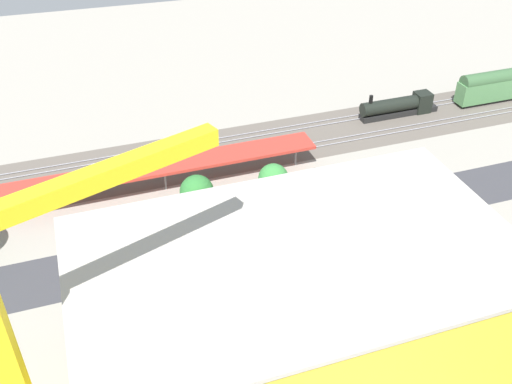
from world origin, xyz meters
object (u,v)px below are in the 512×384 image
at_px(parked_car_0, 410,218).
at_px(parked_car_4, 206,255).
at_px(platform_canopy_near, 164,166).
at_px(street_tree_1, 197,192).
at_px(street_tree_0, 273,179).
at_px(box_truck_1, 326,272).
at_px(passenger_coach, 496,85).
at_px(parked_car_5, 143,272).
at_px(parked_car_2, 307,239).
at_px(box_truck_0, 183,298).
at_px(traffic_light, 314,181).
at_px(construction_building, 293,344).
at_px(tower_crane, 36,380).
at_px(locomotive, 400,106).
at_px(box_truck_2, 130,310).
at_px(parked_car_3, 258,246).
at_px(parked_car_1, 356,227).

xyz_separation_m(parked_car_0, parked_car_4, (29.38, -0.47, 0.03)).
relative_size(platform_canopy_near, street_tree_1, 6.63).
bearing_deg(street_tree_0, box_truck_1, 95.64).
distance_m(passenger_coach, parked_car_5, 77.73).
distance_m(passenger_coach, parked_car_2, 57.99).
xyz_separation_m(platform_canopy_near, box_truck_0, (2.12, 25.03, -2.52)).
relative_size(street_tree_0, traffic_light, 1.16).
xyz_separation_m(street_tree_0, street_tree_1, (10.88, -0.66, -0.46)).
height_order(construction_building, tower_crane, tower_crane).
height_order(construction_building, traffic_light, construction_building).
bearing_deg(tower_crane, platform_canopy_near, -107.46).
bearing_deg(locomotive, street_tree_1, 25.60).
height_order(box_truck_2, traffic_light, traffic_light).
bearing_deg(parked_car_4, tower_crane, 59.88).
bearing_deg(platform_canopy_near, locomotive, -165.77).
relative_size(parked_car_4, parked_car_5, 1.16).
relative_size(locomotive, parked_car_0, 3.74).
bearing_deg(tower_crane, parked_car_2, -137.07).
relative_size(parked_car_3, construction_building, 0.13).
distance_m(locomotive, parked_car_0, 32.68).
height_order(parked_car_2, construction_building, construction_building).
bearing_deg(passenger_coach, box_truck_0, 28.31).
bearing_deg(construction_building, box_truck_0, -69.09).
bearing_deg(parked_car_4, street_tree_1, -95.92).
bearing_deg(street_tree_1, locomotive, -154.40).
distance_m(parked_car_0, parked_car_3, 22.38).
xyz_separation_m(parked_car_2, tower_crane, (30.83, 28.68, 18.30)).
bearing_deg(platform_canopy_near, parked_car_1, 143.21).
xyz_separation_m(locomotive, box_truck_1, (29.94, 37.23, -0.16)).
xyz_separation_m(platform_canopy_near, construction_building, (-5.15, 42.11, 6.33)).
relative_size(parked_car_5, traffic_light, 0.65).
relative_size(parked_car_1, tower_crane, 0.15).
bearing_deg(box_truck_1, parked_car_5, -18.82).
height_order(passenger_coach, parked_car_4, passenger_coach).
height_order(parked_car_0, construction_building, construction_building).
bearing_deg(construction_building, street_tree_1, -88.82).
relative_size(parked_car_4, construction_building, 0.14).
height_order(passenger_coach, traffic_light, traffic_light).
bearing_deg(platform_canopy_near, box_truck_1, 121.44).
xyz_separation_m(box_truck_1, street_tree_1, (12.48, -16.90, 3.14)).
xyz_separation_m(parked_car_2, traffic_light, (-3.87, -7.92, 3.48)).
height_order(parked_car_2, box_truck_0, box_truck_0).
bearing_deg(construction_building, parked_car_4, -85.55).
bearing_deg(tower_crane, parked_car_3, -129.39).
distance_m(passenger_coach, box_truck_0, 77.19).
relative_size(box_truck_0, traffic_light, 1.51).
xyz_separation_m(parked_car_4, box_truck_0, (4.42, 7.54, 0.91)).
height_order(parked_car_4, box_truck_2, box_truck_2).
distance_m(passenger_coach, parked_car_0, 45.21).
relative_size(platform_canopy_near, box_truck_2, 5.24).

